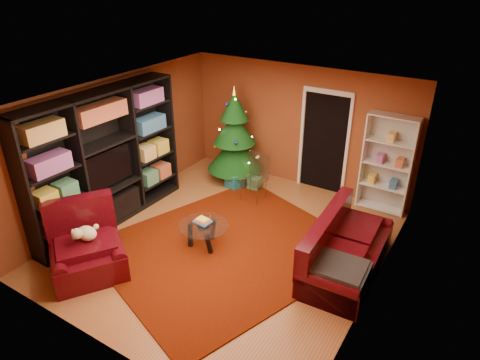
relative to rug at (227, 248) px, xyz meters
The scene contains 17 objects.
floor 0.20m from the rug, 115.68° to the left, with size 5.00×5.50×0.05m, color brown.
ceiling 2.62m from the rug, 115.68° to the left, with size 5.00×5.50×0.05m, color silver.
wall_back 3.22m from the rug, 91.67° to the left, with size 5.00×0.05×2.60m, color brown.
wall_left 2.92m from the rug, behind, with size 0.05×5.50×2.60m, color brown.
wall_right 2.76m from the rug, ahead, with size 0.05×5.50×2.60m, color brown.
doorway 3.13m from the rug, 79.98° to the left, with size 1.06×0.60×2.16m, color black, non-canonical shape.
rug is the anchor object (origin of this frame).
media_unit 2.69m from the rug, behind, with size 0.50×3.24×2.49m, color black, non-canonical shape.
christmas_tree 2.87m from the rug, 119.49° to the left, with size 1.21×1.21×2.16m, color #0C3A10, non-canonical shape.
gift_box_teal 2.28m from the rug, 118.95° to the left, with size 0.32×0.32×0.32m, color #166A7B.
gift_box_green 2.27m from the rug, 107.81° to the left, with size 0.25×0.25×0.25m, color #2F7445.
white_bookshelf 3.46m from the rug, 55.87° to the left, with size 0.92×0.33×2.00m, color white, non-canonical shape.
armchair 2.28m from the rug, 132.15° to the right, with size 1.17×1.17×0.91m, color #38050C, non-canonical shape.
dog 2.30m from the rug, 133.63° to the right, with size 0.40×0.30×0.30m, color beige, non-canonical shape.
sofa 2.06m from the rug, 15.85° to the left, with size 2.13×0.96×0.92m, color #38050C, non-canonical shape.
coffee_table 0.45m from the rug, 156.35° to the right, with size 0.86×0.86×0.54m, color gray, non-canonical shape.
acrylic_chair 1.82m from the rug, 105.08° to the left, with size 0.46×0.50×0.89m, color #66605B, non-canonical shape.
Camera 1 is at (3.48, -5.18, 4.41)m, focal length 32.00 mm.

